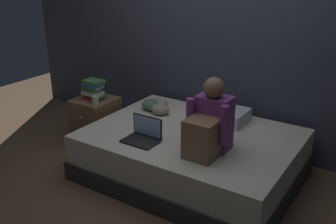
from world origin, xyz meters
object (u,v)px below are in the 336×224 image
laptop (143,135)px  nightstand (96,121)px  book_stack (93,90)px  bed (191,154)px  clothes_pile (156,106)px  mug (95,100)px  person_sitting (209,125)px  pillow (220,114)px

laptop → nightstand: bearing=156.9°
nightstand → book_stack: book_stack is taller
nightstand → book_stack: (-0.00, -0.01, 0.39)m
bed → clothes_pile: (-0.62, 0.30, 0.30)m
bed → nightstand: 1.30m
bed → mug: (-1.17, -0.08, 0.36)m
person_sitting → mug: bearing=173.2°
book_stack → mug: 0.19m
nightstand → mug: (0.13, -0.12, 0.32)m
bed → laptop: bearing=-126.4°
bed → book_stack: size_ratio=8.50×
pillow → clothes_pile: 0.71m
nightstand → clothes_pile: bearing=21.1°
laptop → mug: 0.94m
pillow → clothes_pile: pillow is taller
bed → pillow: 0.55m
bed → mug: 1.23m
bed → book_stack: 1.37m
nightstand → clothes_pile: clothes_pile is taller
nightstand → pillow: pillow is taller
book_stack → clothes_pile: bearing=21.6°
nightstand → pillow: bearing=16.7°
laptop → clothes_pile: bearing=115.7°
bed → person_sitting: (0.31, -0.26, 0.49)m
book_stack → pillow: bearing=17.0°
nightstand → person_sitting: size_ratio=0.84×
laptop → clothes_pile: size_ratio=0.87×
bed → clothes_pile: 0.75m
person_sitting → bed: bearing=140.2°
mug → clothes_pile: (0.55, 0.38, -0.07)m
nightstand → laptop: 1.13m
person_sitting → clothes_pile: person_sitting is taller
book_stack → clothes_pile: size_ratio=0.64×
book_stack → clothes_pile: book_stack is taller
laptop → bed: bearing=53.6°
laptop → clothes_pile: laptop is taller
clothes_pile → nightstand: bearing=-158.9°
nightstand → bed: bearing=-1.6°
pillow → book_stack: (-1.38, -0.42, 0.13)m
person_sitting → book_stack: (-1.61, 0.29, -0.05)m
pillow → laptop: bearing=-113.4°
laptop → person_sitting: bearing=12.6°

